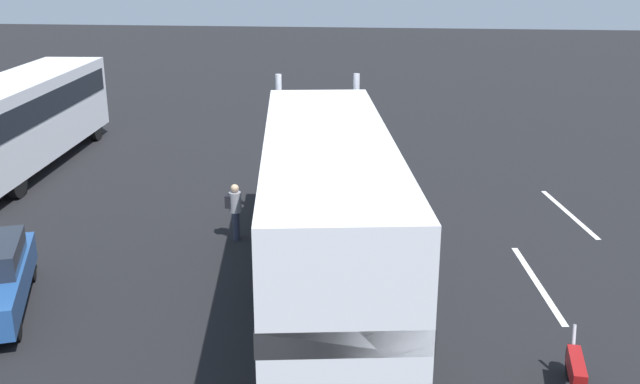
# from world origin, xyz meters

# --- Properties ---
(ground_plane) EXTENTS (120.00, 120.00, 0.00)m
(ground_plane) POSITION_xyz_m (0.00, 0.00, 0.00)
(ground_plane) COLOR black
(lane_stripe_near) EXTENTS (4.39, 0.66, 0.01)m
(lane_stripe_near) POSITION_xyz_m (-1.12, -3.50, 0.01)
(lane_stripe_near) COLOR silver
(lane_stripe_near) RESTS_ON ground_plane
(lane_stripe_mid) EXTENTS (4.39, 0.61, 0.01)m
(lane_stripe_mid) POSITION_xyz_m (-4.53, -6.33, 0.01)
(lane_stripe_mid) COLOR silver
(lane_stripe_mid) RESTS_ON ground_plane
(lane_stripe_far) EXTENTS (4.36, 0.90, 0.01)m
(lane_stripe_far) POSITION_xyz_m (0.71, -8.20, 0.01)
(lane_stripe_far) COLOR silver
(lane_stripe_far) RESTS_ON ground_plane
(semi_truck) EXTENTS (14.37, 4.75, 4.50)m
(semi_truck) POSITION_xyz_m (-5.68, -1.19, 2.52)
(semi_truck) COLOR white
(semi_truck) RESTS_ON ground_plane
(person_bystander) EXTENTS (0.34, 0.46, 1.63)m
(person_bystander) POSITION_xyz_m (-2.48, 1.66, 0.89)
(person_bystander) COLOR #2D3347
(person_bystander) RESTS_ON ground_plane
(parked_bus) EXTENTS (11.15, 3.30, 3.40)m
(parked_bus) POSITION_xyz_m (3.96, 11.01, 2.07)
(parked_bus) COLOR silver
(parked_bus) RESTS_ON ground_plane
(motorcycle) EXTENTS (2.11, 0.36, 1.12)m
(motorcycle) POSITION_xyz_m (-9.41, -6.12, 0.48)
(motorcycle) COLOR black
(motorcycle) RESTS_ON ground_plane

